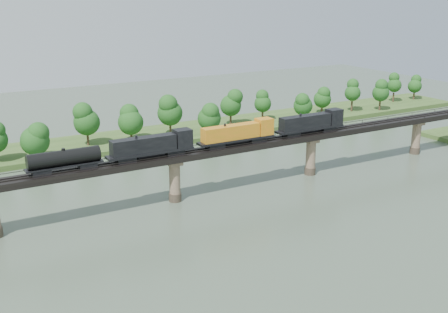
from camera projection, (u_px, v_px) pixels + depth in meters
ground at (241, 250)px, 107.59m from camera, size 400.00×400.00×0.00m
far_bank at (102, 144)px, 178.04m from camera, size 300.00×24.00×1.60m
bridge at (175, 179)px, 130.96m from camera, size 236.00×30.00×11.50m
bridge_superstructure at (174, 153)px, 129.13m from camera, size 220.00×4.90×0.75m
far_treeline at (78, 125)px, 168.10m from camera, size 289.06×17.54×13.60m
freight_train at (210, 138)px, 132.90m from camera, size 82.54×3.22×5.68m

